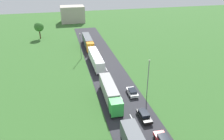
% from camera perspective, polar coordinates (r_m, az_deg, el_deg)
% --- Properties ---
extents(road, '(10.00, 140.00, 0.06)m').
position_cam_1_polar(road, '(43.92, 4.82, -11.72)').
color(road, '#2B2B30').
rests_on(road, ground).
extents(lane_marking_centre, '(0.16, 123.13, 0.01)m').
position_cam_1_polar(lane_marking_centre, '(41.60, 6.20, -14.16)').
color(lane_marking_centre, white).
rests_on(lane_marking_centre, road).
extents(truck_second, '(2.75, 13.43, 3.52)m').
position_cam_1_polar(truck_second, '(47.18, -0.53, -5.72)').
color(truck_second, green).
rests_on(truck_second, road).
extents(truck_third, '(2.57, 13.98, 3.54)m').
position_cam_1_polar(truck_third, '(64.17, -4.25, 2.96)').
color(truck_third, white).
rests_on(truck_third, road).
extents(truck_fourth, '(2.56, 14.67, 3.55)m').
position_cam_1_polar(truck_fourth, '(80.02, -6.31, 7.44)').
color(truck_fourth, orange).
rests_on(truck_fourth, road).
extents(car_third, '(1.78, 4.49, 1.47)m').
position_cam_1_polar(car_third, '(42.90, 8.36, -11.62)').
color(car_third, black).
rests_on(car_third, road).
extents(car_fourth, '(2.02, 4.14, 1.37)m').
position_cam_1_polar(car_fourth, '(49.94, 5.28, -5.70)').
color(car_fourth, white).
rests_on(car_fourth, road).
extents(lamppost_second, '(0.36, 0.36, 8.79)m').
position_cam_1_polar(lamppost_second, '(48.19, 9.40, -1.62)').
color(lamppost_second, slate).
rests_on(lamppost_second, ground).
extents(lamppost_third, '(0.36, 0.36, 8.32)m').
position_cam_1_polar(lamppost_third, '(68.71, -8.21, 6.53)').
color(lamppost_third, slate).
rests_on(lamppost_third, ground).
extents(tree_maple, '(3.75, 3.75, 6.71)m').
position_cam_1_polar(tree_maple, '(93.48, -18.49, 10.60)').
color(tree_maple, '#513823').
rests_on(tree_maple, ground).
extents(distant_building, '(12.02, 8.61, 8.25)m').
position_cam_1_polar(distant_building, '(119.56, -10.24, 14.11)').
color(distant_building, '#B2A899').
rests_on(distant_building, ground).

